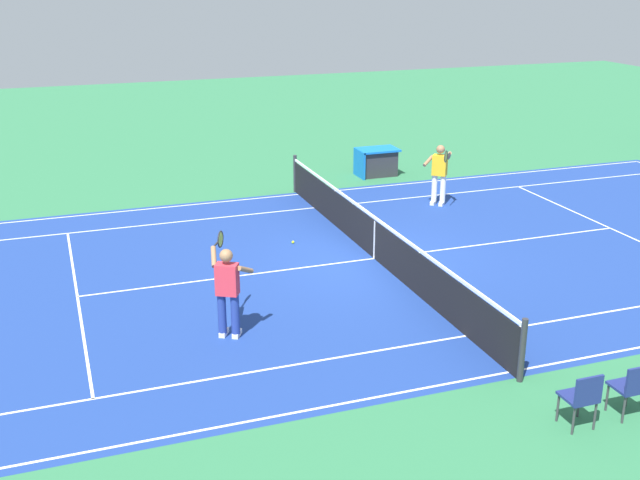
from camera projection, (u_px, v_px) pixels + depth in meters
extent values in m
plane|color=#2D7247|center=(374.00, 259.00, 17.53)|extent=(60.00, 60.00, 0.00)
cube|color=navy|center=(374.00, 258.00, 17.53)|extent=(24.20, 11.40, 0.00)
cube|color=white|center=(298.00, 194.00, 22.42)|extent=(23.80, 0.05, 0.01)
cube|color=white|center=(509.00, 372.00, 12.64)|extent=(23.80, 0.05, 0.01)
cube|color=white|center=(314.00, 208.00, 21.19)|extent=(23.80, 0.05, 0.01)
cube|color=white|center=(466.00, 336.00, 13.88)|extent=(23.80, 0.05, 0.01)
cube|color=white|center=(77.00, 297.00, 15.52)|extent=(0.05, 8.22, 0.01)
cube|color=white|center=(610.00, 228.00, 19.55)|extent=(0.05, 8.22, 0.01)
cube|color=white|center=(374.00, 258.00, 17.53)|extent=(12.80, 0.05, 0.01)
cylinder|color=#2D2D33|center=(295.00, 174.00, 22.51)|extent=(0.10, 0.10, 1.08)
cylinder|color=#2D2D33|center=(522.00, 350.00, 12.20)|extent=(0.10, 0.10, 1.08)
cube|color=black|center=(375.00, 240.00, 17.39)|extent=(0.02, 11.60, 0.88)
cube|color=white|center=(375.00, 218.00, 17.22)|extent=(0.04, 11.60, 0.06)
cube|color=white|center=(375.00, 240.00, 17.39)|extent=(0.04, 0.06, 0.88)
cylinder|color=navy|center=(235.00, 314.00, 13.68)|extent=(0.15, 0.15, 0.74)
cube|color=white|center=(237.00, 334.00, 13.87)|extent=(0.23, 0.30, 0.09)
cylinder|color=navy|center=(222.00, 313.00, 13.72)|extent=(0.15, 0.15, 0.74)
cube|color=white|center=(224.00, 333.00, 13.91)|extent=(0.23, 0.30, 0.09)
cube|color=#E03342|center=(227.00, 279.00, 13.48)|extent=(0.45, 0.40, 0.56)
sphere|color=#9E704C|center=(226.00, 256.00, 13.34)|extent=(0.23, 0.23, 0.23)
cylinder|color=#9E704C|center=(245.00, 270.00, 13.55)|extent=(0.37, 0.34, 0.26)
cylinder|color=#9E704C|center=(214.00, 257.00, 13.58)|extent=(0.17, 0.43, 0.30)
cylinder|color=#232326|center=(216.00, 245.00, 13.85)|extent=(0.17, 0.26, 0.04)
torus|color=#232326|center=(220.00, 239.00, 14.12)|extent=(0.18, 0.28, 0.31)
cylinder|color=#C6D84C|center=(220.00, 239.00, 14.12)|extent=(0.14, 0.24, 0.27)
cylinder|color=white|center=(434.00, 188.00, 21.41)|extent=(0.15, 0.15, 0.74)
cube|color=white|center=(433.00, 203.00, 21.50)|extent=(0.27, 0.28, 0.09)
cylinder|color=white|center=(443.00, 189.00, 21.33)|extent=(0.15, 0.15, 0.74)
cube|color=white|center=(442.00, 204.00, 21.41)|extent=(0.27, 0.28, 0.09)
cube|color=yellow|center=(440.00, 165.00, 21.15)|extent=(0.44, 0.43, 0.56)
sphere|color=#9E704C|center=(441.00, 149.00, 21.01)|extent=(0.23, 0.23, 0.23)
cylinder|color=#9E704C|center=(428.00, 161.00, 21.06)|extent=(0.40, 0.28, 0.26)
cylinder|color=#9E704C|center=(449.00, 155.00, 20.79)|extent=(0.25, 0.42, 0.30)
cylinder|color=#232326|center=(449.00, 154.00, 20.46)|extent=(0.21, 0.23, 0.04)
torus|color=#232326|center=(446.00, 156.00, 20.21)|extent=(0.23, 0.25, 0.31)
cylinder|color=#C6D84C|center=(446.00, 156.00, 20.21)|extent=(0.19, 0.20, 0.27)
sphere|color=#CCE01E|center=(293.00, 242.00, 18.47)|extent=(0.07, 0.07, 0.07)
cylinder|color=#38383D|center=(607.00, 397.00, 11.49)|extent=(0.04, 0.04, 0.44)
cylinder|color=#38383D|center=(627.00, 393.00, 11.61)|extent=(0.04, 0.04, 0.44)
cylinder|color=#38383D|center=(624.00, 410.00, 11.17)|extent=(0.04, 0.04, 0.44)
cube|color=navy|center=(628.00, 387.00, 11.31)|extent=(0.44, 0.44, 0.04)
cube|color=navy|center=(639.00, 380.00, 11.06)|extent=(0.44, 0.04, 0.40)
cylinder|color=#38383D|center=(558.00, 408.00, 11.22)|extent=(0.04, 0.04, 0.44)
cylinder|color=#38383D|center=(579.00, 403.00, 11.34)|extent=(0.04, 0.04, 0.44)
cylinder|color=#38383D|center=(573.00, 421.00, 10.90)|extent=(0.04, 0.04, 0.44)
cylinder|color=#38383D|center=(595.00, 416.00, 11.02)|extent=(0.04, 0.04, 0.44)
cube|color=navy|center=(578.00, 397.00, 11.04)|extent=(0.44, 0.44, 0.04)
cube|color=navy|center=(589.00, 390.00, 10.79)|extent=(0.44, 0.04, 0.40)
cube|color=#2D2D33|center=(377.00, 163.00, 24.32)|extent=(1.10, 0.70, 0.80)
cube|color=blue|center=(378.00, 150.00, 24.19)|extent=(1.24, 0.84, 0.06)
cube|color=blue|center=(359.00, 164.00, 24.13)|extent=(0.06, 0.84, 0.84)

